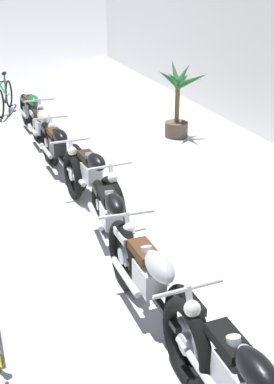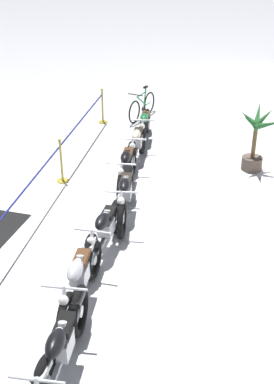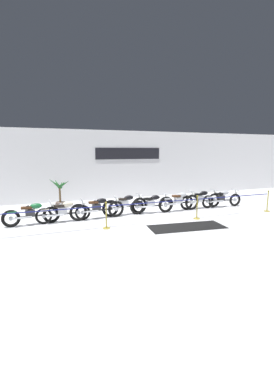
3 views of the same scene
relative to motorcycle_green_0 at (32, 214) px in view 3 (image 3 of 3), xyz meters
The scene contains 16 objects.
ground_plane 4.76m from the motorcycle_green_0, ahead, with size 120.00×120.00×0.00m, color silver.
back_wall 6.81m from the motorcycle_green_0, 44.52° to the left, with size 28.00×0.29×4.20m.
motorcycle_green_0 is the anchor object (origin of this frame).
motorcycle_cream_1 1.25m from the motorcycle_green_0, ahead, with size 2.26×0.62×0.91m.
motorcycle_black_2 2.69m from the motorcycle_green_0, ahead, with size 2.44×0.62×0.95m.
motorcycle_black_3 4.04m from the motorcycle_green_0, ahead, with size 2.24×0.62×0.97m.
motorcycle_black_4 5.32m from the motorcycle_green_0, ahead, with size 2.13×0.62×0.92m.
motorcycle_silver_5 6.78m from the motorcycle_green_0, ahead, with size 2.29×0.62×0.97m.
motorcycle_black_6 8.15m from the motorcycle_green_0, ahead, with size 2.45×0.62×0.95m.
motorcycle_silver_7 9.36m from the motorcycle_green_0, ahead, with size 2.38×0.62×0.92m.
potted_palm_left_of_row 3.15m from the motorcycle_green_0, 65.61° to the left, with size 1.07×1.01×1.60m.
stanchion_far_left 3.59m from the motorcycle_green_0, 24.82° to the right, with size 12.27×0.28×1.05m.
stanchion_mid_left 3.09m from the motorcycle_green_0, 29.16° to the right, with size 0.28×0.28×1.05m.
stanchion_mid_right 6.93m from the motorcycle_green_0, 12.53° to the right, with size 0.28×0.28×1.05m.
stanchion_far_right 10.94m from the motorcycle_green_0, ahead, with size 0.28×0.28×1.05m.
floor_banner 6.22m from the motorcycle_green_0, 22.83° to the right, with size 3.02×1.18×0.01m, color black.
Camera 3 is at (-4.25, -10.38, 2.96)m, focal length 24.00 mm.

